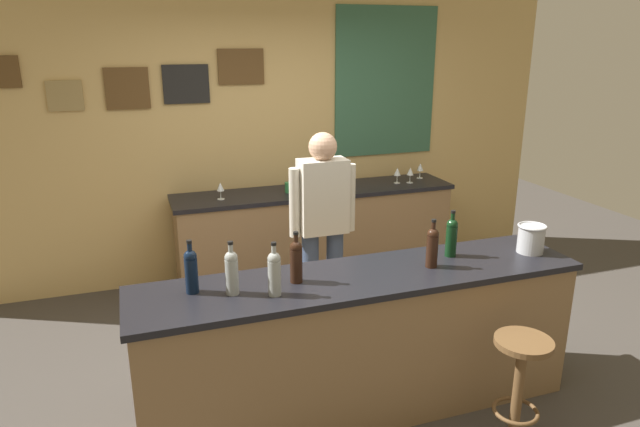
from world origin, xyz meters
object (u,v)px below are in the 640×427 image
Objects in this scene: bar_stool at (520,374)px; wine_bottle_a at (191,270)px; wine_bottle_f at (451,236)px; wine_glass_e at (420,168)px; wine_bottle_c at (274,272)px; bartender at (323,222)px; wine_bottle_e at (432,246)px; coffee_mug at (289,187)px; wine_glass_a at (220,187)px; ice_bucket at (531,238)px; wine_bottle_b at (232,271)px; wine_glass_b at (341,178)px; wine_glass_d at (410,172)px; wine_bottle_d at (296,260)px; wine_glass_c at (397,172)px.

wine_bottle_a reaches higher than bar_stool.
wine_bottle_f is 1.97× the size of wine_glass_e.
bartender is at bearing 58.63° from wine_bottle_c.
wine_bottle_e is (1.01, 0.07, 0.00)m from wine_bottle_c.
wine_bottle_a reaches higher than coffee_mug.
coffee_mug is at bearing 2.91° from wine_glass_a.
bar_stool is 2.22× the size of wine_bottle_f.
wine_bottle_e is at bearing -179.42° from ice_bucket.
wine_bottle_b is 1.00× the size of wine_bottle_e.
wine_bottle_b and wine_bottle_f have the same top height.
wine_glass_b is (0.18, 2.00, -0.05)m from wine_bottle_e.
wine_bottle_f reaches higher than bar_stool.
wine_glass_d is (1.27, 1.01, 0.07)m from bartender.
wine_bottle_d is 2.58m from wine_glass_c.
ice_bucket is at bearing -2.62° from wine_bottle_a.
wine_bottle_c is at bearing -170.99° from wine_bottle_f.
wine_glass_e is (0.84, 2.74, 0.55)m from bar_stool.
wine_bottle_c is at bearing -130.38° from wine_glass_c.
bartender is 2.38× the size of bar_stool.
wine_glass_a is at bearing -177.09° from coffee_mug.
wine_glass_a is 1.00× the size of wine_glass_b.
bartender is 1.86m from wine_glass_e.
wine_glass_b is (1.41, 1.98, -0.05)m from wine_bottle_b.
wine_bottle_b is at bearing -125.40° from wine_glass_b.
bartender is at bearing 109.49° from wine_bottle_e.
wine_bottle_d is at bearing -129.48° from wine_glass_c.
wine_bottle_b is at bearing -23.49° from wine_bottle_a.
wine_bottle_a is 2.49m from wine_glass_b.
wine_glass_d is (0.71, 1.90, -0.05)m from wine_bottle_f.
bartender reaches higher than ice_bucket.
bartender reaches higher than wine_bottle_b.
coffee_mug is (-1.05, 2.05, -0.07)m from ice_bucket.
bar_stool is at bearing -21.82° from wine_bottle_c.
wine_bottle_a is 1.98m from wine_glass_a.
wine_bottle_c is 1.75m from ice_bucket.
ice_bucket is 2.18m from wine_glass_e.
wine_glass_e is at bearing 62.86° from wine_bottle_e.
wine_glass_e is at bearing 42.53° from wine_bottle_b.
wine_bottle_d is 1.00× the size of wine_bottle_e.
coffee_mug is at bearing 71.82° from wine_bottle_c.
bartender is 1.08m from wine_bottle_d.
wine_bottle_b is at bearing -131.47° from bartender.
wine_bottle_d is 1.97× the size of wine_glass_c.
bartender is 5.29× the size of wine_bottle_e.
wine_bottle_a reaches higher than wine_glass_a.
wine_bottle_e is at bearing -95.16° from wine_glass_b.
wine_bottle_b is 1.00× the size of wine_bottle_d.
wine_bottle_c is at bearing -108.18° from coffee_mug.
wine_glass_e is 1.42m from coffee_mug.
wine_bottle_e is (0.85, -0.05, 0.00)m from wine_bottle_d.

